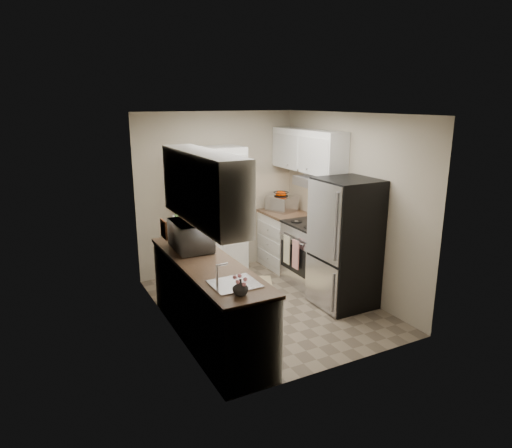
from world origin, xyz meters
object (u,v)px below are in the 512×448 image
electric_range (312,253)px  toaster_oven (282,204)px  pantry_cabinet (214,214)px  microwave (191,235)px  refrigerator (345,244)px  wine_bottle (178,234)px

electric_range → toaster_oven: 1.06m
pantry_cabinet → microwave: (-0.78, -1.22, 0.09)m
microwave → toaster_oven: (1.96, 1.19, -0.05)m
toaster_oven → electric_range: bearing=-107.4°
electric_range → pantry_cabinet: bearing=141.8°
refrigerator → toaster_oven: 1.70m
microwave → toaster_oven: 2.29m
pantry_cabinet → microwave: size_ratio=3.23×
toaster_oven → refrigerator: bearing=-108.6°
pantry_cabinet → refrigerator: pantry_cabinet is taller
electric_range → refrigerator: 0.88m
electric_range → wine_bottle: wine_bottle is taller
wine_bottle → toaster_oven: wine_bottle is taller
wine_bottle → electric_range: bearing=0.9°
electric_range → wine_bottle: 2.12m
microwave → toaster_oven: size_ratio=1.46×
refrigerator → toaster_oven: (0.03, 1.69, 0.19)m
pantry_cabinet → refrigerator: bearing=-56.5°
pantry_cabinet → wine_bottle: (-0.86, -0.96, 0.05)m
refrigerator → toaster_oven: refrigerator is taller
pantry_cabinet → toaster_oven: size_ratio=4.72×
pantry_cabinet → electric_range: size_ratio=1.77×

